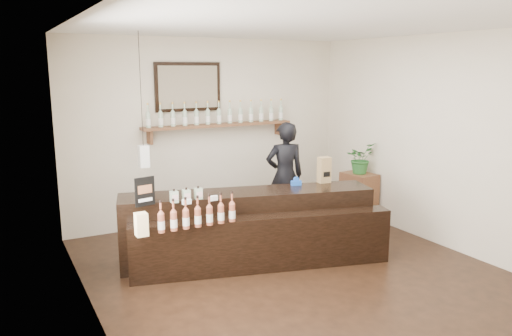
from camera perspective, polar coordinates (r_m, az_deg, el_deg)
The scene contains 10 objects.
ground at distance 5.97m, azimuth 4.62°, elevation -11.92°, with size 5.00×5.00×0.00m, color black.
room_shell at distance 5.52m, azimuth 4.90°, elevation 4.54°, with size 5.00×5.00×5.00m.
back_wall_decor at distance 7.55m, azimuth -5.98°, elevation 6.73°, with size 2.66×0.96×1.69m.
counter at distance 6.16m, azimuth -0.52°, elevation -7.06°, with size 3.14×1.61×1.02m.
promo_sign at distance 5.59m, azimuth -12.59°, elevation -2.65°, with size 0.23×0.06×0.32m.
paper_bag at distance 6.62m, azimuth 7.80°, elevation -0.22°, with size 0.17×0.13×0.34m.
tape_dispenser at distance 6.45m, azimuth 4.61°, elevation -1.61°, with size 0.14×0.08×0.11m.
side_cabinet at distance 7.99m, azimuth 11.64°, elevation -3.24°, with size 0.43×0.56×0.75m.
potted_plant at distance 7.86m, azimuth 11.82°, elevation 1.10°, with size 0.43×0.37×0.48m, color #286428.
shopkeeper at distance 7.36m, azimuth 3.31°, elevation -0.08°, with size 0.65×0.43×1.80m, color black.
Camera 1 is at (-3.00, -4.59, 2.36)m, focal length 35.00 mm.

